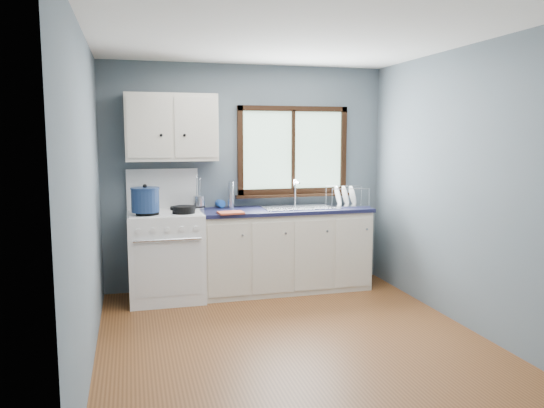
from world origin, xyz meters
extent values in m
cube|color=brown|center=(0.00, 0.00, -0.01)|extent=(3.20, 3.60, 0.02)
cube|color=white|center=(0.00, 0.00, 2.51)|extent=(3.20, 3.60, 0.02)
cube|color=slate|center=(0.00, 1.81, 1.25)|extent=(3.20, 0.02, 2.50)
cube|color=slate|center=(0.00, -1.81, 1.25)|extent=(3.20, 0.02, 2.50)
cube|color=slate|center=(-1.61, 0.00, 1.25)|extent=(0.02, 3.60, 2.50)
cube|color=slate|center=(1.61, 0.00, 1.25)|extent=(0.02, 3.60, 2.50)
cube|color=white|center=(-0.95, 1.47, 0.46)|extent=(0.76, 0.65, 0.92)
cube|color=white|center=(-0.95, 1.77, 1.14)|extent=(0.76, 0.05, 0.44)
cube|color=silver|center=(-0.95, 1.47, 0.93)|extent=(0.72, 0.59, 0.01)
cylinder|color=black|center=(-1.13, 1.32, 0.95)|extent=(0.23, 0.23, 0.03)
cylinder|color=black|center=(-0.77, 1.32, 0.95)|extent=(0.23, 0.23, 0.03)
cylinder|color=black|center=(-1.13, 1.61, 0.95)|extent=(0.23, 0.23, 0.03)
cylinder|color=black|center=(-0.77, 1.61, 0.95)|extent=(0.23, 0.23, 0.03)
cylinder|color=silver|center=(-0.95, 1.12, 0.70)|extent=(0.66, 0.02, 0.02)
cube|color=silver|center=(-0.95, 1.14, 0.40)|extent=(0.66, 0.01, 0.55)
cube|color=beige|center=(0.36, 1.49, 0.44)|extent=(1.85, 0.60, 0.88)
cube|color=black|center=(0.36, 1.51, 0.04)|extent=(1.85, 0.54, 0.08)
cube|color=black|center=(0.36, 1.49, 0.90)|extent=(1.89, 0.64, 0.04)
cube|color=silver|center=(0.54, 1.49, 0.92)|extent=(0.84, 0.46, 0.01)
cube|color=silver|center=(0.34, 1.49, 0.85)|extent=(0.36, 0.40, 0.14)
cube|color=silver|center=(0.74, 1.49, 0.85)|extent=(0.36, 0.40, 0.14)
cylinder|color=silver|center=(0.54, 1.69, 1.06)|extent=(0.02, 0.02, 0.28)
cylinder|color=silver|center=(0.54, 1.62, 1.19)|extent=(0.02, 0.16, 0.02)
sphere|color=silver|center=(0.54, 1.69, 1.20)|extent=(0.04, 0.04, 0.04)
cube|color=#9EC6A8|center=(0.54, 1.79, 1.55)|extent=(1.22, 0.01, 0.92)
cube|color=black|center=(0.54, 1.77, 2.02)|extent=(1.30, 0.05, 0.06)
cube|color=black|center=(0.54, 1.77, 1.08)|extent=(1.30, 0.05, 0.06)
cube|color=black|center=(-0.08, 1.77, 1.55)|extent=(0.06, 0.05, 1.00)
cube|color=black|center=(1.16, 1.77, 1.55)|extent=(0.06, 0.05, 1.00)
cube|color=black|center=(0.54, 1.77, 1.55)|extent=(0.03, 0.05, 0.92)
cube|color=black|center=(0.54, 1.74, 1.03)|extent=(1.36, 0.10, 0.03)
cube|color=beige|center=(-0.85, 1.63, 1.80)|extent=(0.95, 0.32, 0.70)
cube|color=beige|center=(-1.09, 1.46, 1.80)|extent=(0.44, 0.01, 0.62)
cube|color=beige|center=(-0.61, 1.46, 1.80)|extent=(0.44, 0.01, 0.62)
sphere|color=black|center=(-0.97, 1.45, 1.72)|extent=(0.03, 0.03, 0.03)
sphere|color=black|center=(-0.73, 1.45, 1.72)|extent=(0.03, 0.03, 0.03)
cylinder|color=black|center=(-0.76, 1.31, 0.98)|extent=(0.28, 0.28, 0.04)
cube|color=black|center=(-0.61, 1.35, 0.98)|extent=(0.13, 0.06, 0.01)
cylinder|color=navy|center=(-1.15, 1.30, 1.08)|extent=(0.29, 0.29, 0.23)
cylinder|color=navy|center=(-1.15, 1.30, 1.20)|extent=(0.30, 0.30, 0.02)
sphere|color=black|center=(-1.15, 1.30, 1.22)|extent=(0.04, 0.04, 0.04)
cylinder|color=silver|center=(-0.58, 1.62, 1.00)|extent=(0.13, 0.13, 0.15)
cylinder|color=silver|center=(-0.56, 1.63, 1.15)|extent=(0.01, 0.01, 0.22)
cylinder|color=silver|center=(-0.60, 1.63, 1.17)|extent=(0.01, 0.01, 0.26)
cylinder|color=silver|center=(-0.57, 1.60, 1.14)|extent=(0.01, 0.01, 0.20)
cylinder|color=silver|center=(-0.21, 1.67, 1.07)|extent=(0.09, 0.09, 0.29)
imported|color=#1D51AF|center=(-0.31, 1.67, 1.04)|extent=(0.10, 0.10, 0.23)
cube|color=#C85131|center=(-0.30, 1.24, 0.93)|extent=(0.27, 0.20, 0.02)
cube|color=silver|center=(1.10, 1.49, 0.93)|extent=(0.49, 0.40, 0.02)
cylinder|color=silver|center=(0.86, 1.37, 1.03)|extent=(0.01, 0.01, 0.21)
cylinder|color=silver|center=(1.28, 1.30, 1.03)|extent=(0.01, 0.01, 0.21)
cylinder|color=silver|center=(0.91, 1.68, 1.03)|extent=(0.01, 0.01, 0.21)
cylinder|color=silver|center=(1.33, 1.62, 1.03)|extent=(0.01, 0.01, 0.21)
cylinder|color=silver|center=(1.07, 1.34, 1.13)|extent=(0.42, 0.07, 0.01)
cylinder|color=silver|center=(1.12, 1.65, 1.13)|extent=(0.42, 0.07, 0.01)
cylinder|color=white|center=(0.99, 1.51, 1.04)|extent=(0.10, 0.24, 0.23)
cylinder|color=white|center=(1.07, 1.50, 1.04)|extent=(0.10, 0.24, 0.23)
cylinder|color=white|center=(1.16, 1.48, 1.04)|extent=(0.10, 0.24, 0.23)
camera|label=1|loc=(-1.28, -4.07, 1.71)|focal=35.00mm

